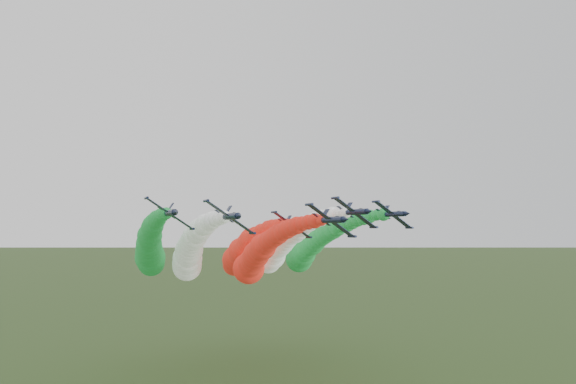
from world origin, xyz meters
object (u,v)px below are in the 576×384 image
jet_trail (241,253)px  jet_inner_right (280,247)px  jet_outer_right (312,247)px  jet_inner_left (190,252)px  jet_lead (258,255)px  jet_outer_left (150,249)px

jet_trail → jet_inner_right: bearing=-77.6°
jet_inner_right → jet_outer_right: 15.16m
jet_inner_left → jet_outer_right: (35.44, 8.97, 0.60)m
jet_lead → jet_inner_right: size_ratio=1.01×
jet_inner_right → jet_outer_left: jet_inner_right is taller
jet_inner_left → jet_trail: bearing=46.4°
jet_outer_right → jet_trail: 19.96m
jet_inner_left → jet_outer_left: (-7.81, 8.85, 0.54)m
jet_inner_right → jet_inner_left: bearing=-178.3°
jet_trail → jet_inner_left: bearing=-133.6°
jet_inner_right → jet_outer_right: size_ratio=0.99×
jet_inner_left → jet_inner_right: 22.79m
jet_lead → jet_outer_right: jet_outer_right is taller
jet_outer_left → jet_outer_right: jet_outer_right is taller
jet_lead → jet_inner_left: size_ratio=1.01×
jet_outer_right → jet_trail: jet_outer_right is taller
jet_inner_left → jet_outer_left: 11.82m
jet_inner_right → jet_outer_left: bearing=165.0°
jet_inner_left → jet_trail: size_ratio=1.00×
jet_inner_left → jet_inner_right: (22.76, 0.69, 1.00)m
jet_outer_right → jet_trail: bearing=147.8°
jet_inner_right → jet_outer_left: (-30.57, 8.17, -0.47)m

